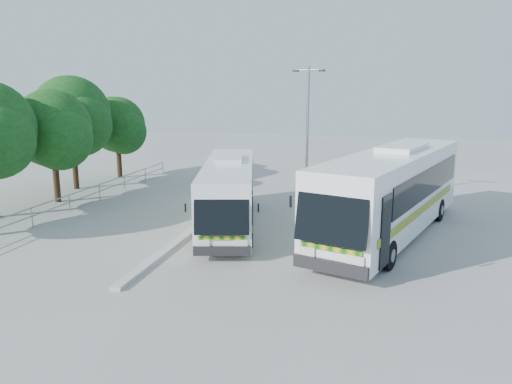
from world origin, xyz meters
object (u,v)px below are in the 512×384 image
(tree_far_c, at_px, (53,129))
(tree_far_d, at_px, (72,115))
(tree_far_e, at_px, (118,125))
(coach_adjacent, at_px, (392,191))
(lamppost, at_px, (307,130))
(coach_main, at_px, (229,191))

(tree_far_c, xyz_separation_m, tree_far_d, (-1.19, 3.70, 0.56))
(tree_far_e, bearing_deg, coach_adjacent, -28.86)
(tree_far_c, height_order, lamppost, lamppost)
(tree_far_d, xyz_separation_m, tree_far_e, (0.68, 4.50, -0.93))
(coach_adjacent, bearing_deg, tree_far_d, -178.70)
(coach_adjacent, xyz_separation_m, lamppost, (-4.57, 5.23, 2.17))
(tree_far_e, distance_m, lamppost, 15.58)
(tree_far_c, height_order, coach_adjacent, tree_far_c)
(tree_far_d, height_order, tree_far_e, tree_far_d)
(lamppost, bearing_deg, tree_far_e, 175.63)
(tree_far_c, relative_size, tree_far_d, 0.88)
(tree_far_e, xyz_separation_m, coach_main, (11.63, -10.64, -2.21))
(coach_main, bearing_deg, tree_far_c, 153.62)
(coach_main, bearing_deg, tree_far_d, 139.49)
(tree_far_c, distance_m, tree_far_e, 8.22)
(coach_main, bearing_deg, coach_adjacent, -13.53)
(tree_far_e, relative_size, coach_adjacent, 0.43)
(tree_far_e, bearing_deg, lamppost, -20.11)
(coach_adjacent, bearing_deg, tree_far_c, -168.95)
(coach_main, bearing_deg, lamppost, 46.49)
(tree_far_d, distance_m, tree_far_e, 4.65)
(coach_main, distance_m, lamppost, 6.60)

